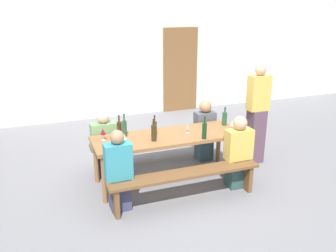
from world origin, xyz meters
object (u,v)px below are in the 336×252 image
at_px(wine_bottle_0, 204,130).
at_px(wooden_door, 180,70).
at_px(wine_bottle_4, 225,118).
at_px(wine_bottle_1, 119,128).
at_px(wine_bottle_3, 154,132).
at_px(wine_glass_2, 233,123).
at_px(seated_guest_far_1, 204,131).
at_px(wine_glass_0, 188,126).
at_px(bench_near, 186,178).
at_px(tasting_table, 168,140).
at_px(seated_guest_far_0, 105,146).
at_px(seated_guest_near_0, 119,173).
at_px(standing_host, 257,116).
at_px(bench_far, 154,144).
at_px(wine_bottle_5, 155,128).
at_px(seated_guest_near_1, 238,154).
at_px(wine_bottle_2, 124,128).
at_px(wine_glass_3, 103,132).
at_px(wine_glass_1, 124,137).

bearing_deg(wine_bottle_0, wooden_door, 72.58).
bearing_deg(wine_bottle_4, wine_bottle_1, 174.81).
relative_size(wine_bottle_3, wine_glass_2, 2.05).
bearing_deg(seated_guest_far_1, wine_glass_2, 12.54).
distance_m(wine_glass_0, seated_guest_far_1, 0.85).
bearing_deg(wooden_door, bench_near, -111.41).
height_order(tasting_table, seated_guest_far_0, seated_guest_far_0).
bearing_deg(wine_bottle_1, seated_guest_near_0, -104.59).
distance_m(wine_bottle_4, standing_host, 0.63).
relative_size(wine_bottle_0, wine_bottle_1, 1.12).
distance_m(wine_bottle_4, seated_guest_far_1, 0.55).
distance_m(bench_far, seated_guest_near_0, 1.53).
relative_size(wine_glass_2, standing_host, 0.10).
height_order(wine_bottle_5, seated_guest_near_1, seated_guest_near_1).
bearing_deg(wine_glass_0, seated_guest_near_1, -42.81).
xyz_separation_m(wine_bottle_5, seated_guest_far_1, (1.07, 0.45, -0.34)).
bearing_deg(tasting_table, bench_far, 90.00).
xyz_separation_m(wine_bottle_2, wine_glass_0, (0.94, -0.19, -0.02)).
relative_size(wine_bottle_0, seated_guest_near_1, 0.31).
bearing_deg(wine_bottle_2, wooden_door, 55.90).
bearing_deg(wine_glass_2, bench_near, -151.54).
relative_size(wine_glass_2, seated_guest_near_1, 0.15).
xyz_separation_m(wine_bottle_3, wine_bottle_5, (0.09, 0.22, -0.01)).
xyz_separation_m(tasting_table, wine_glass_3, (-0.96, 0.14, 0.21)).
bearing_deg(wine_glass_0, wine_bottle_4, 10.22).
height_order(wine_bottle_2, wine_glass_2, wine_bottle_2).
height_order(tasting_table, seated_guest_near_1, seated_guest_near_1).
bearing_deg(wine_glass_0, wooden_door, 69.31).
height_order(tasting_table, seated_guest_near_0, seated_guest_near_0).
distance_m(bench_far, seated_guest_far_0, 0.90).
distance_m(wine_bottle_2, wine_glass_0, 0.96).
bearing_deg(bench_near, wine_bottle_1, 124.77).
height_order(wine_bottle_2, wine_glass_3, wine_bottle_2).
xyz_separation_m(wine_glass_2, seated_guest_far_0, (-1.90, 0.67, -0.36)).
bearing_deg(wine_glass_3, wine_bottle_4, -0.09).
height_order(bench_near, wine_bottle_5, wine_bottle_5).
height_order(wooden_door, wine_bottle_2, wooden_door).
distance_m(wooden_door, wine_bottle_2, 4.10).
bearing_deg(seated_guest_far_0, wine_bottle_5, 56.59).
bearing_deg(wine_bottle_2, seated_guest_near_1, -25.61).
relative_size(wine_bottle_5, seated_guest_far_1, 0.29).
relative_size(wooden_door, seated_guest_far_0, 1.95).
xyz_separation_m(wine_glass_1, seated_guest_far_1, (1.59, 0.70, -0.35)).
bearing_deg(wine_bottle_0, tasting_table, 145.22).
relative_size(wine_bottle_1, wine_glass_2, 1.88).
bearing_deg(wooden_door, seated_guest_near_1, -100.54).
xyz_separation_m(bench_near, wine_bottle_3, (-0.27, 0.55, 0.52)).
height_order(bench_far, wine_bottle_2, wine_bottle_2).
distance_m(wine_bottle_0, standing_host, 1.30).
height_order(tasting_table, wine_bottle_0, wine_bottle_0).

